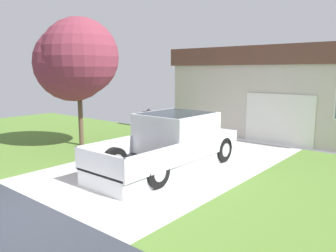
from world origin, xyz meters
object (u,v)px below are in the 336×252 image
pickup_truck (174,143)px  person_with_hat (149,131)px  handbag (140,155)px  front_yard_tree (77,60)px  house_with_garage (282,91)px  wheeled_trash_bin (155,123)px

pickup_truck → person_with_hat: person_with_hat is taller
handbag → front_yard_tree: front_yard_tree is taller
handbag → house_with_garage: bearing=77.5°
handbag → front_yard_tree: (-3.19, -0.06, 3.18)m
handbag → person_with_hat: bearing=76.9°
handbag → house_with_garage: (1.72, 7.77, 1.85)m
pickup_truck → handbag: 1.55m
house_with_garage → wheeled_trash_bin: 6.12m
pickup_truck → house_with_garage: size_ratio=0.57×
pickup_truck → house_with_garage: (0.29, 7.74, 1.24)m
person_with_hat → wheeled_trash_bin: (-2.64, 3.29, -0.38)m
pickup_truck → front_yard_tree: bearing=-178.4°
handbag → house_with_garage: 8.17m
handbag → wheeled_trash_bin: bearing=125.1°
handbag → front_yard_tree: bearing=-179.0°
pickup_truck → front_yard_tree: 5.28m
front_yard_tree → wheeled_trash_bin: bearing=80.4°
house_with_garage → front_yard_tree: (-4.90, -7.83, 1.34)m
front_yard_tree → wheeled_trash_bin: size_ratio=4.82×
person_with_hat → wheeled_trash_bin: 4.24m
pickup_truck → wheeled_trash_bin: 5.38m
front_yard_tree → pickup_truck: bearing=1.1°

